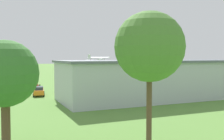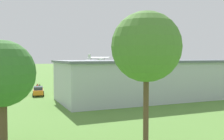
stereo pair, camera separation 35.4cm
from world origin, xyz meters
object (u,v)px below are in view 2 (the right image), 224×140
biplane (96,62)px  tree_near_perimeter_road (2,74)px  person_at_fence_line (177,82)px  car_orange (38,91)px  person_crossing_taxiway (40,88)px  tree_behind_hangar_right (146,47)px  hangar (164,79)px  person_watching_takeoff (37,88)px

biplane → tree_near_perimeter_road: (24.39, 48.03, -0.01)m
person_at_fence_line → tree_near_perimeter_road: (38.60, 30.93, 4.74)m
car_orange → person_crossing_taxiway: 5.29m
car_orange → tree_behind_hangar_right: tree_behind_hangar_right is taller
hangar → person_crossing_taxiway: bearing=-41.1°
person_at_fence_line → person_crossing_taxiway: person_at_fence_line is taller
hangar → car_orange: bearing=-29.1°
biplane → person_watching_takeoff: biplane is taller
person_at_fence_line → biplane: bearing=-50.3°
hangar → biplane: 31.62m
hangar → biplane: size_ratio=4.88×
hangar → tree_behind_hangar_right: bearing=53.1°
person_crossing_taxiway → person_watching_takeoff: 1.50m
car_orange → person_watching_takeoff: 3.85m
person_at_fence_line → person_crossing_taxiway: size_ratio=1.00×
person_crossing_taxiway → tree_behind_hangar_right: bearing=94.8°
hangar → person_crossing_taxiway: 24.21m
hangar → person_watching_takeoff: size_ratio=19.72×
biplane → car_orange: 28.15m
person_at_fence_line → tree_near_perimeter_road: size_ratio=0.21×
person_at_fence_line → person_watching_takeoff: person_watching_takeoff is taller
person_at_fence_line → person_crossing_taxiway: bearing=-2.6°
person_at_fence_line → person_watching_takeoff: bearing=-0.1°
person_watching_takeoff → tree_behind_hangar_right: bearing=95.9°
person_at_fence_line → person_watching_takeoff: size_ratio=0.93×
hangar → person_at_fence_line: hangar is taller
person_at_fence_line → tree_behind_hangar_right: 45.35m
tree_near_perimeter_road → hangar: bearing=-146.8°
hangar → tree_near_perimeter_road: 30.25m
car_orange → tree_behind_hangar_right: 31.78m
person_at_fence_line → tree_behind_hangar_right: bearing=50.5°
biplane → tree_near_perimeter_road: bearing=63.1°
person_watching_takeoff → biplane: bearing=-136.4°
car_orange → person_at_fence_line: size_ratio=2.56×
biplane → person_at_fence_line: bearing=129.7°
car_orange → biplane: bearing=-131.1°
person_crossing_taxiway → biplane: bearing=-137.9°
tree_behind_hangar_right → biplane: bearing=-105.5°
person_at_fence_line → tree_behind_hangar_right: size_ratio=0.16×
person_crossing_taxiway → person_watching_takeoff: (0.58, 1.38, 0.07)m
car_orange → person_at_fence_line: person_at_fence_line is taller
tree_behind_hangar_right → tree_near_perimeter_road: size_ratio=1.27×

